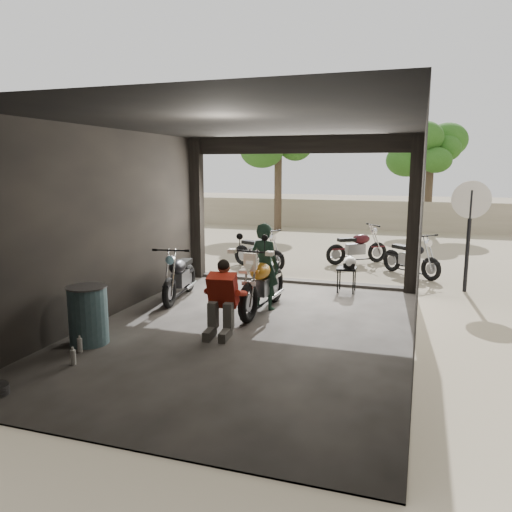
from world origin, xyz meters
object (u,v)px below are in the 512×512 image
Objects in this scene: outside_bike_a at (259,249)px; outside_bike_b at (357,244)px; helmet at (350,262)px; sign_post at (470,218)px; oil_drum at (88,316)px; left_bike at (180,273)px; main_bike at (263,279)px; outside_bike_c at (411,254)px; mechanic at (221,300)px; stool at (347,271)px; rider at (265,267)px.

outside_bike_a is 0.96× the size of outside_bike_b.
helmet is 2.60m from sign_post.
left_bike is at bearing 87.64° from oil_drum.
main_bike is 4.65m from outside_bike_c.
left_bike is at bearing 114.49° from outside_bike_b.
mechanic is 3.60m from helmet.
outside_bike_b is 2.96× the size of stool.
outside_bike_b reaches higher than oil_drum.
outside_bike_a is at bearing 157.61° from sign_post.
sign_post is (5.47, 5.09, 1.11)m from oil_drum.
mechanic is 1.93m from oil_drum.
outside_bike_b is 5.68× the size of helmet.
oil_drum is at bearing -126.38° from stool.
sign_post is at bearing 42.18° from mechanic.
mechanic reaches higher than outside_bike_b.
left_bike is 1.41× the size of mechanic.
outside_bike_c is 1.96m from sign_post.
mechanic is (1.57, -1.75, 0.03)m from left_bike.
mechanic is 2.15× the size of stool.
sign_post is at bearing -168.40° from outside_bike_b.
helmet is (2.55, -1.88, 0.14)m from outside_bike_a.
left_bike is at bearing -152.75° from stool.
main_bike reaches higher than outside_bike_a.
sign_post is at bearing -96.46° from outside_bike_c.
main_bike reaches higher than outside_bike_c.
mechanic is 4.11× the size of helmet.
outside_bike_c is at bearing 31.76° from left_bike.
outside_bike_a reaches higher than oil_drum.
oil_drum is (-3.13, -4.25, -0.02)m from stool.
rider is (-2.46, -3.79, 0.27)m from outside_bike_c.
oil_drum reaches higher than helmet.
main_bike is 2.12× the size of oil_drum.
outside_bike_a reaches higher than stool.
oil_drum is at bearing -160.84° from outside_bike_a.
outside_bike_b is (2.32, 1.39, 0.02)m from outside_bike_a.
outside_bike_a is 3.10m from stool.
helmet is at bearing 149.33° from outside_bike_b.
outside_bike_b is at bearing 50.42° from left_bike.
stool is at bearing 59.73° from main_bike.
mechanic is (-1.27, -6.54, 0.04)m from outside_bike_b.
oil_drum is at bearing -125.53° from main_bike.
mechanic is at bearing -143.03° from sign_post.
oil_drum is (-3.19, -4.21, -0.22)m from helmet.
outside_bike_c is 2.42m from stool.
main_bike is 0.80× the size of sign_post.
rider is (1.25, -3.55, 0.29)m from outside_bike_a.
sign_post reaches higher than outside_bike_a.
outside_bike_b is 1.38× the size of mechanic.
outside_bike_a is 5.26m from mechanic.
stool is 1.92× the size of helmet.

